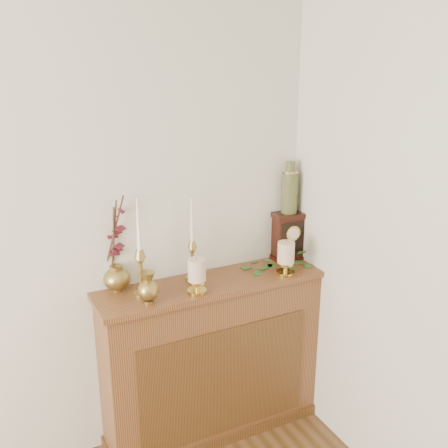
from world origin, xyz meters
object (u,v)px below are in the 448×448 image
candlestick_center (192,254)px  candlestick_left (140,265)px  ceramic_vase (290,190)px  bud_vase (148,288)px  mantel_clock (288,236)px  ginger_jar (116,246)px

candlestick_center → candlestick_left: bearing=-167.6°
candlestick_left → candlestick_center: bearing=12.4°
candlestick_left → ceramic_vase: size_ratio=1.71×
bud_vase → candlestick_left: bearing=92.3°
candlestick_left → mantel_clock: candlestick_left is taller
ginger_jar → candlestick_left: bearing=-63.8°
candlestick_left → ginger_jar: size_ratio=1.00×
ginger_jar → ceramic_vase: (0.99, -0.04, 0.18)m
candlestick_left → bud_vase: (0.00, -0.09, -0.08)m
ceramic_vase → bud_vase: bearing=-167.8°
ceramic_vase → candlestick_center: bearing=-176.2°
ceramic_vase → mantel_clock: bearing=-94.9°
candlestick_left → candlestick_center: (0.30, 0.07, -0.02)m
ginger_jar → ceramic_vase: ceramic_vase is taller
mantel_clock → ceramic_vase: 0.27m
bud_vase → ceramic_vase: (0.91, 0.20, 0.33)m
mantel_clock → candlestick_center: bearing=-171.5°
candlestick_center → bud_vase: size_ratio=2.73×
bud_vase → ginger_jar: bearing=107.9°
candlestick_center → mantel_clock: 0.62m
candlestick_left → ceramic_vase: bearing=6.7°
candlestick_left → bud_vase: candlestick_left is taller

